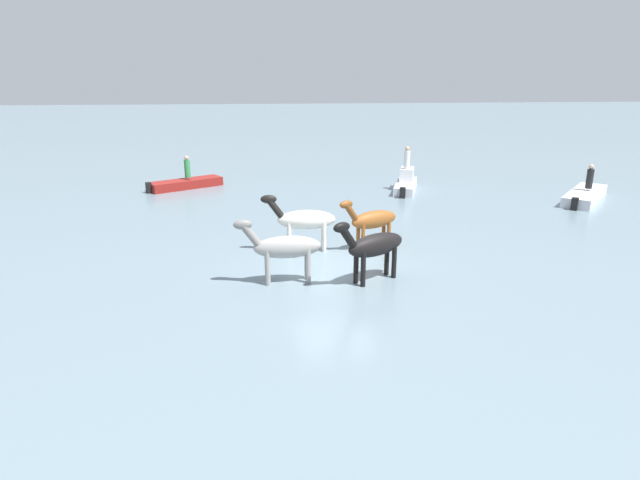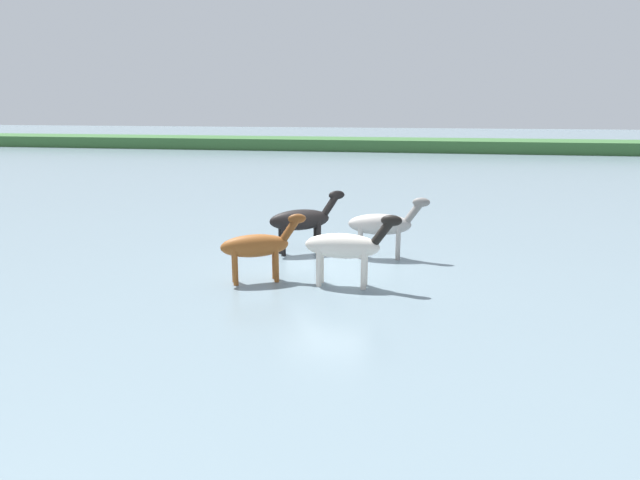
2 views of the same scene
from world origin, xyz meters
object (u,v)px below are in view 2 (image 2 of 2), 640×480
object	(u,v)px
horse_pinto_flank	(383,225)
horse_mid_herd	(258,246)
horse_dun_straggler	(302,220)
horse_chestnut_trailing	(346,246)

from	to	relation	value
horse_pinto_flank	horse_mid_herd	size ratio (longest dim) A/B	1.10
horse_mid_herd	horse_dun_straggler	bearing A→B (deg)	54.61
horse_mid_herd	horse_chestnut_trailing	bearing A→B (deg)	-23.82
horse_chestnut_trailing	horse_dun_straggler	bearing A→B (deg)	122.09
horse_dun_straggler	horse_mid_herd	distance (m)	3.25
horse_chestnut_trailing	horse_mid_herd	bearing A→B (deg)	-177.20
horse_dun_straggler	horse_pinto_flank	bearing A→B (deg)	-33.11
horse_chestnut_trailing	horse_mid_herd	world-z (taller)	horse_chestnut_trailing
horse_pinto_flank	horse_mid_herd	bearing A→B (deg)	-139.74
horse_pinto_flank	horse_mid_herd	distance (m)	4.44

